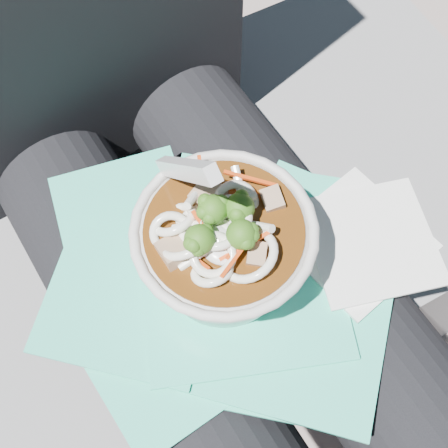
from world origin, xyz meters
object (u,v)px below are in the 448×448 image
stone_ledge (174,284)px  plastic_bag (225,283)px  person_body (179,218)px  udon_bowl (223,245)px  lap (224,294)px

stone_ledge → plastic_bag: bearing=-93.2°
person_body → stone_ledge: bearing=90.0°
stone_ledge → plastic_bag: (-0.01, -0.17, 0.38)m
stone_ledge → udon_bowl: 0.47m
lap → udon_bowl: (-0.01, -0.01, 0.14)m
plastic_bag → udon_bowl: udon_bowl is taller
plastic_bag → udon_bowl: (0.00, 0.01, 0.06)m
person_body → udon_bowl: bearing=-93.3°
stone_ledge → lap: lap is taller
plastic_bag → udon_bowl: bearing=69.9°
person_body → plastic_bag: person_body is taller
person_body → plastic_bag: (-0.01, -0.11, 0.06)m
lap → udon_bowl: 0.14m
person_body → udon_bowl: 0.16m
lap → udon_bowl: size_ratio=2.46×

